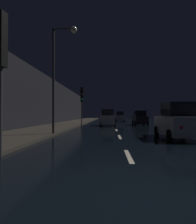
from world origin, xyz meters
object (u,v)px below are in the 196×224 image
at_px(streetlamp_overhead, 60,64).
at_px(car_approaching_headlights, 108,118).
at_px(car_distant_taillights, 120,117).
at_px(car_parked_right_near, 177,122).
at_px(traffic_light_near_left, 0,51).
at_px(traffic_light_far_left, 82,98).
at_px(car_parked_right_far, 140,118).

height_order(streetlamp_overhead, car_approaching_headlights, streetlamp_overhead).
bearing_deg(car_distant_taillights, car_parked_right_near, -175.99).
distance_m(car_distant_taillights, car_parked_right_near, 27.80).
relative_size(streetlamp_overhead, car_distant_taillights, 1.84).
relative_size(traffic_light_near_left, car_distant_taillights, 1.23).
bearing_deg(car_approaching_headlights, traffic_light_near_left, -10.59).
xyz_separation_m(traffic_light_far_left, car_parked_right_near, (7.74, -13.29, -2.66)).
relative_size(car_parked_right_far, car_distant_taillights, 0.96).
bearing_deg(car_parked_right_far, traffic_light_far_left, 98.57).
bearing_deg(traffic_light_near_left, car_distant_taillights, 177.76).
xyz_separation_m(streetlamp_overhead, car_parked_right_far, (7.49, 13.50, -4.01)).
bearing_deg(car_parked_right_far, traffic_light_near_left, 158.76).
height_order(traffic_light_near_left, streetlamp_overhead, streetlamp_overhead).
relative_size(streetlamp_overhead, car_parked_right_far, 1.92).
relative_size(traffic_light_near_left, traffic_light_far_left, 0.99).
xyz_separation_m(traffic_light_near_left, car_parked_right_far, (7.85, 20.19, -2.72)).
height_order(traffic_light_near_left, traffic_light_far_left, traffic_light_far_left).
bearing_deg(traffic_light_near_left, car_approaching_headlights, 177.18).
distance_m(streetlamp_overhead, car_parked_right_near, 8.51).
height_order(streetlamp_overhead, car_distant_taillights, streetlamp_overhead).
bearing_deg(car_approaching_headlights, traffic_light_far_left, -92.56).
relative_size(car_parked_right_far, car_parked_right_near, 0.91).
bearing_deg(traffic_light_far_left, car_approaching_headlights, 76.23).
relative_size(car_approaching_headlights, car_parked_right_near, 0.98).
bearing_deg(car_parked_right_far, car_parked_right_near, -180.00).
distance_m(traffic_light_near_left, streetlamp_overhead, 6.82).
xyz_separation_m(traffic_light_near_left, traffic_light_far_left, (0.11, 19.02, 0.03)).
xyz_separation_m(streetlamp_overhead, car_approaching_headlights, (3.17, 12.18, -3.94)).
bearing_deg(streetlamp_overhead, car_distant_taillights, 78.29).
xyz_separation_m(traffic_light_far_left, streetlamp_overhead, (0.24, -12.33, 1.26)).
relative_size(car_approaching_headlights, car_parked_right_far, 1.08).
bearing_deg(traffic_light_far_left, car_distant_taillights, 146.93).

